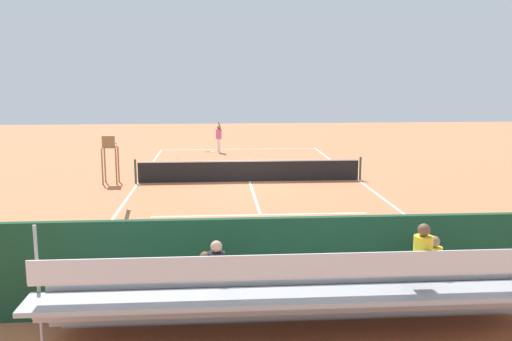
# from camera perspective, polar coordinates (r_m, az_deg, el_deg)

# --- Properties ---
(ground_plane) EXTENTS (60.00, 60.00, 0.00)m
(ground_plane) POSITION_cam_1_polar(r_m,az_deg,el_deg) (25.00, -0.67, -1.14)
(ground_plane) COLOR #CC7047
(court_line_markings) EXTENTS (10.10, 22.20, 0.01)m
(court_line_markings) POSITION_cam_1_polar(r_m,az_deg,el_deg) (25.03, -0.68, -1.11)
(court_line_markings) COLOR white
(court_line_markings) RESTS_ON ground
(tennis_net) EXTENTS (10.30, 0.10, 1.07)m
(tennis_net) POSITION_cam_1_polar(r_m,az_deg,el_deg) (24.91, -0.67, -0.00)
(tennis_net) COLOR black
(tennis_net) RESTS_ON ground
(backdrop_wall) EXTENTS (18.00, 0.16, 2.00)m
(backdrop_wall) POSITION_cam_1_polar(r_m,az_deg,el_deg) (11.25, 3.79, -9.78)
(backdrop_wall) COLOR #194228
(backdrop_wall) RESTS_ON ground
(bleacher_stand) EXTENTS (9.06, 2.40, 2.48)m
(bleacher_stand) POSITION_cam_1_polar(r_m,az_deg,el_deg) (10.04, 5.60, -12.71)
(bleacher_stand) COLOR #9EA0A5
(bleacher_stand) RESTS_ON ground
(umpire_chair) EXTENTS (0.67, 0.67, 2.14)m
(umpire_chair) POSITION_cam_1_polar(r_m,az_deg,el_deg) (25.20, -14.90, 1.65)
(umpire_chair) COLOR olive
(umpire_chair) RESTS_ON ground
(courtside_bench) EXTENTS (1.80, 0.40, 0.93)m
(courtside_bench) POSITION_cam_1_polar(r_m,az_deg,el_deg) (12.42, 11.39, -10.21)
(courtside_bench) COLOR #33383D
(courtside_bench) RESTS_ON ground
(equipment_bag) EXTENTS (0.90, 0.36, 0.36)m
(equipment_bag) POSITION_cam_1_polar(r_m,az_deg,el_deg) (12.10, 3.19, -12.50)
(equipment_bag) COLOR #334C8C
(equipment_bag) RESTS_ON ground
(tennis_player) EXTENTS (0.45, 0.56, 1.93)m
(tennis_player) POSITION_cam_1_polar(r_m,az_deg,el_deg) (34.30, -3.88, 3.57)
(tennis_player) COLOR white
(tennis_player) RESTS_ON ground
(tennis_racket) EXTENTS (0.57, 0.33, 0.03)m
(tennis_racket) POSITION_cam_1_polar(r_m,az_deg,el_deg) (34.61, -4.61, 1.95)
(tennis_racket) COLOR black
(tennis_racket) RESTS_ON ground
(tennis_ball_near) EXTENTS (0.07, 0.07, 0.07)m
(tennis_ball_near) POSITION_cam_1_polar(r_m,az_deg,el_deg) (32.10, -8.07, 1.29)
(tennis_ball_near) COLOR #CCDB33
(tennis_ball_near) RESTS_ON ground
(tennis_ball_far) EXTENTS (0.07, 0.07, 0.07)m
(tennis_ball_far) POSITION_cam_1_polar(r_m,az_deg,el_deg) (33.24, -0.58, 1.68)
(tennis_ball_far) COLOR #CCDB33
(tennis_ball_far) RESTS_ON ground
(line_judge) EXTENTS (0.45, 0.56, 1.93)m
(line_judge) POSITION_cam_1_polar(r_m,az_deg,el_deg) (12.34, -13.64, -8.18)
(line_judge) COLOR #232328
(line_judge) RESTS_ON ground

